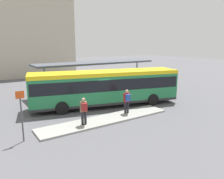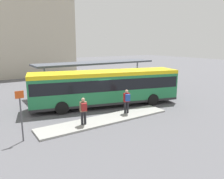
{
  "view_description": "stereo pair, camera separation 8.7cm",
  "coord_description": "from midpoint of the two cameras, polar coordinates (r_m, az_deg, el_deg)",
  "views": [
    {
      "loc": [
        -9.54,
        -15.27,
        5.23
      ],
      "look_at": [
        0.62,
        0.0,
        1.33
      ],
      "focal_mm": 35.0,
      "sensor_mm": 36.0,
      "label": 1
    },
    {
      "loc": [
        -9.46,
        -15.32,
        5.23
      ],
      "look_at": [
        0.62,
        0.0,
        1.33
      ],
      "focal_mm": 35.0,
      "sensor_mm": 36.0,
      "label": 2
    }
  ],
  "objects": [
    {
      "name": "ground_plane",
      "position": [
        18.75,
        -1.44,
        -4.21
      ],
      "size": [
        120.0,
        120.0,
        0.0
      ],
      "primitive_type": "plane",
      "color": "#5B5B60"
    },
    {
      "name": "curb_island",
      "position": [
        15.26,
        -1.25,
        -7.82
      ],
      "size": [
        9.65,
        1.8,
        0.12
      ],
      "color": "#9E9E99",
      "rests_on": "ground_plane"
    },
    {
      "name": "city_bus",
      "position": [
        18.34,
        -1.45,
        1.03
      ],
      "size": [
        12.59,
        5.6,
        2.97
      ],
      "rotation": [
        0.0,
        0.0,
        -0.26
      ],
      "color": "#237A47",
      "rests_on": "ground_plane"
    },
    {
      "name": "pedestrian_waiting",
      "position": [
        16.13,
        4.04,
        -2.72
      ],
      "size": [
        0.49,
        0.53,
        1.78
      ],
      "rotation": [
        0.0,
        0.0,
        1.31
      ],
      "color": "#232328",
      "rests_on": "curb_island"
    },
    {
      "name": "pedestrian_companion",
      "position": [
        13.97,
        -7.27,
        -5.19
      ],
      "size": [
        0.46,
        0.5,
        1.76
      ],
      "rotation": [
        0.0,
        0.0,
        1.39
      ],
      "color": "#232328",
      "rests_on": "curb_island"
    },
    {
      "name": "bicycle_green",
      "position": [
        26.34,
        12.8,
        1.1
      ],
      "size": [
        0.48,
        1.79,
        0.77
      ],
      "rotation": [
        0.0,
        0.0,
        -1.51
      ],
      "color": "black",
      "rests_on": "ground_plane"
    },
    {
      "name": "bicycle_blue",
      "position": [
        27.02,
        11.86,
        1.37
      ],
      "size": [
        0.48,
        1.7,
        0.73
      ],
      "rotation": [
        0.0,
        0.0,
        1.52
      ],
      "color": "black",
      "rests_on": "ground_plane"
    },
    {
      "name": "bicycle_red",
      "position": [
        27.64,
        10.83,
        1.65
      ],
      "size": [
        0.48,
        1.7,
        0.74
      ],
      "rotation": [
        0.0,
        0.0,
        1.63
      ],
      "color": "black",
      "rests_on": "ground_plane"
    },
    {
      "name": "bicycle_yellow",
      "position": [
        28.2,
        9.7,
        1.91
      ],
      "size": [
        0.48,
        1.73,
        0.74
      ],
      "rotation": [
        0.0,
        0.0,
        1.6
      ],
      "color": "black",
      "rests_on": "ground_plane"
    },
    {
      "name": "station_shelter",
      "position": [
        23.54,
        -3.9,
        6.9
      ],
      "size": [
        13.25,
        2.91,
        3.28
      ],
      "color": "#4C515B",
      "rests_on": "ground_plane"
    },
    {
      "name": "potted_planter_near_shelter",
      "position": [
        19.44,
        -11.25,
        -1.52
      ],
      "size": [
        1.02,
        1.02,
        1.48
      ],
      "color": "slate",
      "rests_on": "ground_plane"
    },
    {
      "name": "platform_sign",
      "position": [
        12.63,
        -22.49,
        -5.86
      ],
      "size": [
        0.44,
        0.08,
        2.8
      ],
      "color": "#4C4C51",
      "rests_on": "ground_plane"
    }
  ]
}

